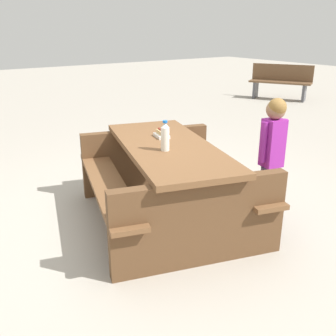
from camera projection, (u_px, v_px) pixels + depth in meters
ground_plane at (168, 219)px, 3.77m from camera, size 30.00×30.00×0.00m
picnic_table at (168, 176)px, 3.61m from camera, size 2.13×1.86×0.75m
soda_bottle at (165, 137)px, 3.30m from camera, size 0.07×0.07×0.26m
hotdog_tray at (161, 134)px, 3.73m from camera, size 0.20×0.15×0.08m
child_in_coat at (273, 144)px, 3.56m from camera, size 0.19×0.28×1.16m
park_bench_mid at (281, 81)px, 9.74m from camera, size 1.51×1.07×0.85m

